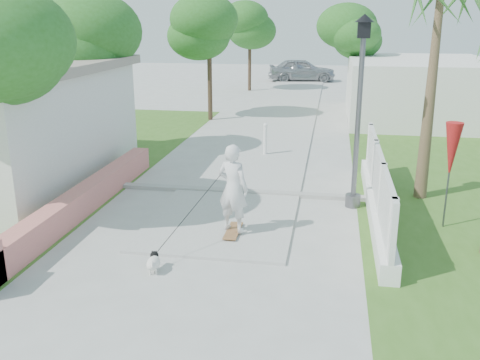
% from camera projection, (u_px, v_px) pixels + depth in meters
% --- Properties ---
extents(ground, '(90.00, 90.00, 0.00)m').
position_uv_depth(ground, '(169.00, 316.00, 8.15)').
color(ground, '#B7B7B2').
rests_on(ground, ground).
extents(path_strip, '(3.20, 36.00, 0.06)m').
position_uv_depth(path_strip, '(286.00, 107.00, 26.99)').
color(path_strip, '#B7B7B2').
rests_on(path_strip, ground).
extents(curb, '(6.50, 0.25, 0.10)m').
position_uv_depth(curb, '(238.00, 192.00, 13.79)').
color(curb, '#999993').
rests_on(curb, ground).
extents(grass_left, '(8.00, 20.00, 0.01)m').
position_uv_depth(grass_left, '(30.00, 162.00, 16.83)').
color(grass_left, '#3B6720').
rests_on(grass_left, ground).
extents(pink_wall, '(0.45, 8.20, 0.80)m').
position_uv_depth(pink_wall, '(73.00, 206.00, 11.95)').
color(pink_wall, tan).
rests_on(pink_wall, ground).
extents(lattice_fence, '(0.35, 7.00, 1.50)m').
position_uv_depth(lattice_fence, '(377.00, 193.00, 12.15)').
color(lattice_fence, white).
rests_on(lattice_fence, ground).
extents(building_right, '(6.00, 8.00, 2.60)m').
position_uv_depth(building_right, '(417.00, 89.00, 23.75)').
color(building_right, silver).
rests_on(building_right, ground).
extents(street_lamp, '(0.44, 0.44, 4.44)m').
position_uv_depth(street_lamp, '(359.00, 106.00, 12.15)').
color(street_lamp, '#59595E').
rests_on(street_lamp, ground).
extents(bollard, '(0.14, 0.14, 1.09)m').
position_uv_depth(bollard, '(265.00, 138.00, 17.37)').
color(bollard, white).
rests_on(bollard, ground).
extents(patio_umbrella, '(0.36, 0.36, 2.30)m').
position_uv_depth(patio_umbrella, '(452.00, 152.00, 11.12)').
color(patio_umbrella, '#59595E').
rests_on(patio_umbrella, ground).
extents(tree_left_mid, '(3.20, 3.20, 4.85)m').
position_uv_depth(tree_left_mid, '(72.00, 47.00, 16.01)').
color(tree_left_mid, '#4C3826').
rests_on(tree_left_mid, ground).
extents(tree_path_left, '(3.40, 3.40, 5.23)m').
position_uv_depth(tree_path_left, '(209.00, 30.00, 22.58)').
color(tree_path_left, '#4C3826').
rests_on(tree_path_left, ground).
extents(tree_path_right, '(3.00, 3.00, 4.79)m').
position_uv_depth(tree_path_right, '(355.00, 36.00, 25.43)').
color(tree_path_right, '#4C3826').
rests_on(tree_path_right, ground).
extents(tree_path_far, '(3.20, 3.20, 5.17)m').
position_uv_depth(tree_path_far, '(250.00, 26.00, 31.97)').
color(tree_path_far, '#4C3826').
rests_on(tree_path_far, ground).
extents(palm_far, '(1.80, 1.80, 5.30)m').
position_uv_depth(palm_far, '(439.00, 12.00, 12.21)').
color(palm_far, brown).
rests_on(palm_far, ground).
extents(skateboarder, '(1.48, 2.23, 1.95)m').
position_uv_depth(skateboarder, '(202.00, 206.00, 10.42)').
color(skateboarder, '#9A683D').
rests_on(skateboarder, ground).
extents(dog, '(0.30, 0.51, 0.35)m').
position_uv_depth(dog, '(154.00, 262.00, 9.52)').
color(dog, white).
rests_on(dog, ground).
extents(parked_car, '(4.85, 2.40, 1.59)m').
position_uv_depth(parked_car, '(302.00, 70.00, 37.61)').
color(parked_car, '#999AA0').
rests_on(parked_car, ground).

